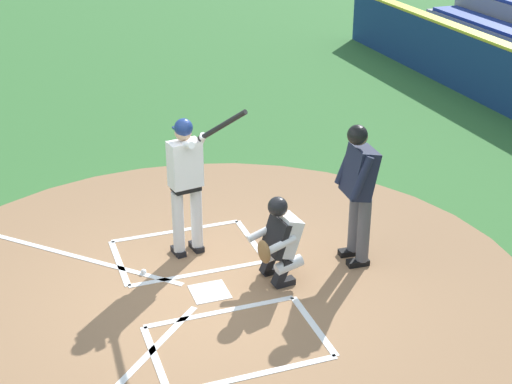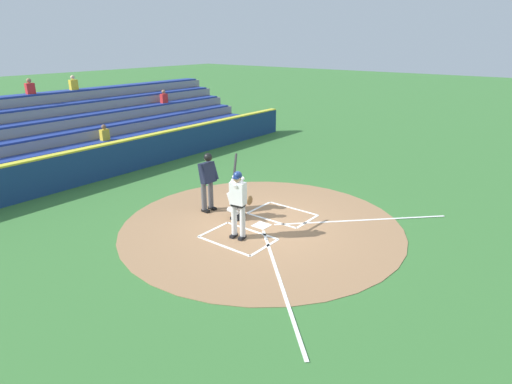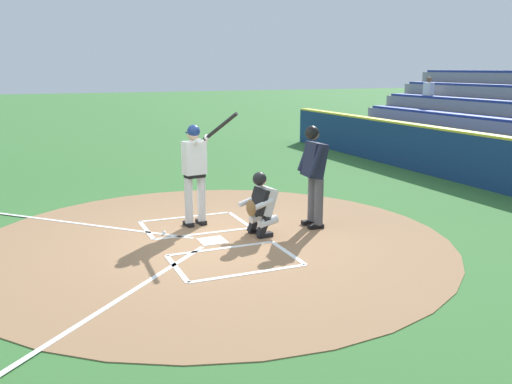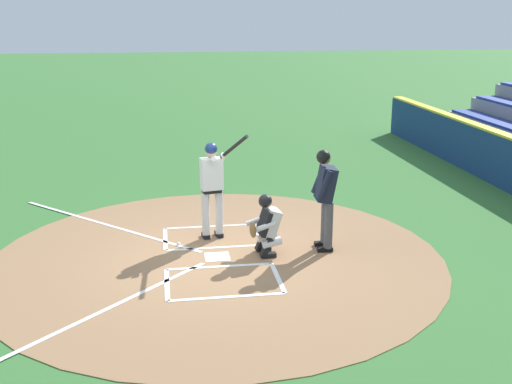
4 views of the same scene
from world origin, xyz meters
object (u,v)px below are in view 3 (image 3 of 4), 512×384
at_px(plate_umpire, 314,169).
at_px(baseball, 164,233).
at_px(catcher, 261,203).
at_px(batter, 195,168).

xyz_separation_m(plate_umpire, baseball, (0.58, 2.64, -1.04)).
bearing_deg(catcher, plate_umpire, -83.91).
distance_m(plate_umpire, baseball, 2.89).
distance_m(batter, catcher, 1.42).
bearing_deg(plate_umpire, batter, 65.55).
distance_m(batter, baseball, 1.30).
bearing_deg(baseball, batter, -65.49).
relative_size(catcher, baseball, 15.27).
bearing_deg(baseball, catcher, -114.19).
relative_size(catcher, plate_umpire, 0.61).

